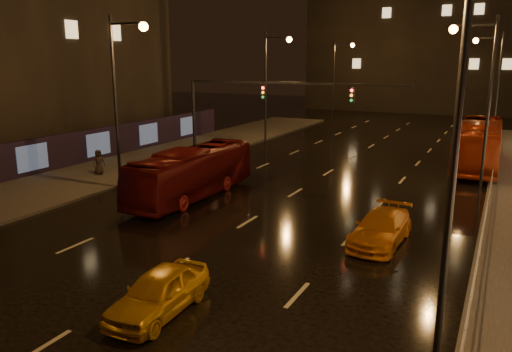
{
  "coord_description": "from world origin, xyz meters",
  "views": [
    {
      "loc": [
        10.57,
        -10.14,
        7.59
      ],
      "look_at": [
        0.82,
        9.27,
        2.5
      ],
      "focal_mm": 35.0,
      "sensor_mm": 36.0,
      "label": 1
    }
  ],
  "objects_px": {
    "taxi_near": "(159,292)",
    "taxi_far": "(381,228)",
    "pedestrian_c": "(99,162)",
    "bus_red": "(193,173)",
    "bus_curb": "(478,144)"
  },
  "relations": [
    {
      "from": "taxi_near",
      "to": "taxi_far",
      "type": "distance_m",
      "value": 10.14
    },
    {
      "from": "bus_curb",
      "to": "taxi_near",
      "type": "height_order",
      "value": "bus_curb"
    },
    {
      "from": "taxi_near",
      "to": "pedestrian_c",
      "type": "bearing_deg",
      "value": 136.6
    },
    {
      "from": "bus_red",
      "to": "taxi_far",
      "type": "distance_m",
      "value": 11.5
    },
    {
      "from": "bus_curb",
      "to": "pedestrian_c",
      "type": "height_order",
      "value": "bus_curb"
    },
    {
      "from": "pedestrian_c",
      "to": "taxi_far",
      "type": "bearing_deg",
      "value": -77.98
    },
    {
      "from": "taxi_near",
      "to": "taxi_far",
      "type": "bearing_deg",
      "value": 60.39
    },
    {
      "from": "taxi_far",
      "to": "pedestrian_c",
      "type": "height_order",
      "value": "pedestrian_c"
    },
    {
      "from": "taxi_near",
      "to": "taxi_far",
      "type": "height_order",
      "value": "taxi_near"
    },
    {
      "from": "bus_curb",
      "to": "taxi_far",
      "type": "distance_m",
      "value": 18.65
    },
    {
      "from": "bus_curb",
      "to": "bus_red",
      "type": "bearing_deg",
      "value": -131.91
    },
    {
      "from": "bus_red",
      "to": "taxi_near",
      "type": "relative_size",
      "value": 2.5
    },
    {
      "from": "taxi_far",
      "to": "bus_curb",
      "type": "bearing_deg",
      "value": 84.04
    },
    {
      "from": "bus_red",
      "to": "taxi_near",
      "type": "bearing_deg",
      "value": -61.87
    },
    {
      "from": "bus_red",
      "to": "taxi_near",
      "type": "xyz_separation_m",
      "value": [
        6.5,
        -11.62,
        -0.71
      ]
    }
  ]
}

